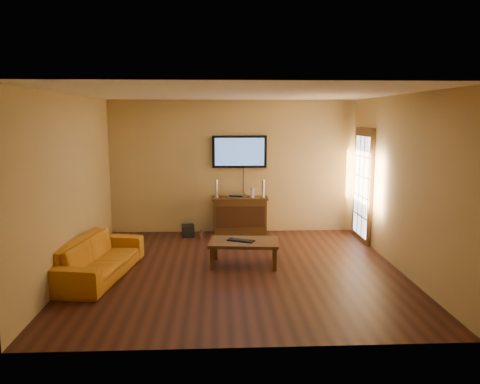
{
  "coord_description": "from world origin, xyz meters",
  "views": [
    {
      "loc": [
        -0.3,
        -7.0,
        2.36
      ],
      "look_at": [
        0.07,
        0.8,
        1.1
      ],
      "focal_mm": 35.0,
      "sensor_mm": 36.0,
      "label": 1
    }
  ],
  "objects": [
    {
      "name": "french_door",
      "position": [
        2.46,
        1.7,
        1.05
      ],
      "size": [
        0.07,
        1.02,
        2.22
      ],
      "color": "#3F250E",
      "rests_on": "ground"
    },
    {
      "name": "game_console",
      "position": [
        0.38,
        2.26,
        0.85
      ],
      "size": [
        0.09,
        0.15,
        0.2
      ],
      "primitive_type": "cube",
      "rotation": [
        0.0,
        0.0,
        0.33
      ],
      "color": "white",
      "rests_on": "media_console"
    },
    {
      "name": "av_receiver",
      "position": [
        0.08,
        2.3,
        0.79
      ],
      "size": [
        0.37,
        0.31,
        0.07
      ],
      "primitive_type": "cube",
      "rotation": [
        0.0,
        0.0,
        -0.31
      ],
      "color": "silver",
      "rests_on": "media_console"
    },
    {
      "name": "keyboard",
      "position": [
        0.05,
        0.22,
        0.41
      ],
      "size": [
        0.46,
        0.32,
        0.03
      ],
      "color": "black",
      "rests_on": "coffee_table"
    },
    {
      "name": "media_console",
      "position": [
        0.13,
        2.28,
        0.38
      ],
      "size": [
        1.13,
        0.43,
        0.75
      ],
      "color": "#3F250E",
      "rests_on": "ground"
    },
    {
      "name": "television",
      "position": [
        0.13,
        2.45,
        1.66
      ],
      "size": [
        1.1,
        0.08,
        0.65
      ],
      "color": "black",
      "rests_on": "ground"
    },
    {
      "name": "room_walls",
      "position": [
        0.0,
        0.62,
        1.69
      ],
      "size": [
        5.0,
        5.0,
        5.0
      ],
      "color": "tan",
      "rests_on": "ground"
    },
    {
      "name": "speaker_left",
      "position": [
        -0.34,
        2.28,
        0.92
      ],
      "size": [
        0.1,
        0.1,
        0.35
      ],
      "color": "silver",
      "rests_on": "media_console"
    },
    {
      "name": "subwoofer",
      "position": [
        -0.91,
        2.09,
        0.12
      ],
      "size": [
        0.27,
        0.27,
        0.24
      ],
      "primitive_type": "cube",
      "rotation": [
        0.0,
        0.0,
        0.14
      ],
      "color": "black",
      "rests_on": "ground"
    },
    {
      "name": "sofa",
      "position": [
        -2.09,
        -0.2,
        0.38
      ],
      "size": [
        0.87,
        2.03,
        0.77
      ],
      "primitive_type": "imported",
      "rotation": [
        0.0,
        0.0,
        1.42
      ],
      "color": "#C07215",
      "rests_on": "ground"
    },
    {
      "name": "bottle",
      "position": [
        -0.64,
        1.92,
        0.08
      ],
      "size": [
        0.06,
        0.06,
        0.18
      ],
      "color": "white",
      "rests_on": "ground"
    },
    {
      "name": "speaker_right",
      "position": [
        0.6,
        2.27,
        0.92
      ],
      "size": [
        0.1,
        0.1,
        0.35
      ],
      "color": "silver",
      "rests_on": "media_console"
    },
    {
      "name": "ground_plane",
      "position": [
        0.0,
        0.0,
        0.0
      ],
      "size": [
        5.0,
        5.0,
        0.0
      ],
      "primitive_type": "plane",
      "color": "black",
      "rests_on": "ground"
    },
    {
      "name": "coffee_table",
      "position": [
        0.1,
        0.23,
        0.35
      ],
      "size": [
        1.15,
        0.76,
        0.4
      ],
      "color": "#3F250E",
      "rests_on": "ground"
    }
  ]
}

